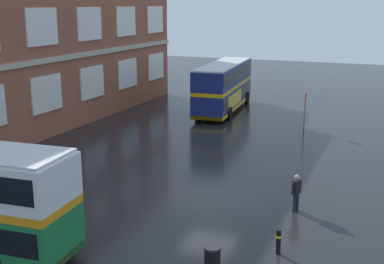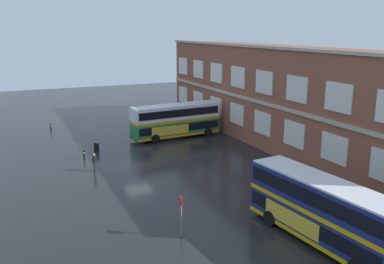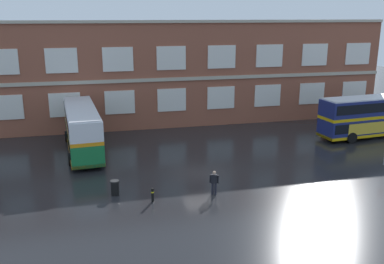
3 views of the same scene
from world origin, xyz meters
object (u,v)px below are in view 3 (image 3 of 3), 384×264
object	(u,v)px
waiting_passenger	(214,182)
station_litter_bin	(115,188)
double_decker_near	(82,129)
safety_bollard_east	(153,195)
double_decker_middle	(372,116)

from	to	relation	value
waiting_passenger	station_litter_bin	bearing A→B (deg)	166.86
station_litter_bin	double_decker_near	bearing A→B (deg)	101.65
station_litter_bin	safety_bollard_east	xyz separation A→B (m)	(2.31, -1.74, -0.03)
double_decker_near	safety_bollard_east	bearing A→B (deg)	-69.72
station_litter_bin	safety_bollard_east	bearing A→B (deg)	-36.94
station_litter_bin	safety_bollard_east	world-z (taller)	station_litter_bin
waiting_passenger	station_litter_bin	size ratio (longest dim) A/B	1.65
safety_bollard_east	double_decker_near	bearing A→B (deg)	110.28
waiting_passenger	safety_bollard_east	distance (m)	4.26
waiting_passenger	double_decker_middle	bearing A→B (deg)	27.58
double_decker_middle	station_litter_bin	size ratio (longest dim) A/B	10.86
station_litter_bin	safety_bollard_east	size ratio (longest dim) A/B	1.08
double_decker_middle	safety_bollard_east	xyz separation A→B (m)	(-23.59, -10.32, -1.66)
double_decker_middle	waiting_passenger	distance (m)	21.86
double_decker_near	station_litter_bin	size ratio (longest dim) A/B	10.84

